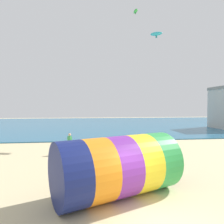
{
  "coord_description": "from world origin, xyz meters",
  "views": [
    {
      "loc": [
        -2.47,
        -6.26,
        4.08
      ],
      "look_at": [
        -1.22,
        4.47,
        3.71
      ],
      "focal_mm": 32.0,
      "sensor_mm": 36.0,
      "label": 1
    }
  ],
  "objects": [
    {
      "name": "giant_inflatable_tube",
      "position": [
        -1.2,
        2.48,
        1.34
      ],
      "size": [
        6.11,
        4.57,
        2.68
      ],
      "color": "navy",
      "rests_on": "ground"
    },
    {
      "name": "sea",
      "position": [
        0.0,
        36.08,
        0.05
      ],
      "size": [
        120.0,
        40.0,
        0.1
      ],
      "primitive_type": "cube",
      "color": "#236084",
      "rests_on": "ground"
    },
    {
      "name": "kite_cyan_parafoil",
      "position": [
        5.82,
        17.74,
        12.86
      ],
      "size": [
        1.58,
        1.22,
        0.8
      ],
      "color": "#2DB2C6"
    },
    {
      "name": "kite_green_parafoil",
      "position": [
        1.15,
        9.05,
        11.34
      ],
      "size": [
        0.37,
        0.71,
        0.37
      ],
      "color": "green"
    },
    {
      "name": "bystander_near_water",
      "position": [
        -4.08,
        10.75,
        0.88
      ],
      "size": [
        0.41,
        0.41,
        1.72
      ],
      "color": "#383D56",
      "rests_on": "ground"
    },
    {
      "name": "kite_handler",
      "position": [
        2.05,
        4.64,
        0.86
      ],
      "size": [
        0.41,
        0.32,
        1.69
      ],
      "color": "#383D56",
      "rests_on": "ground"
    }
  ]
}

